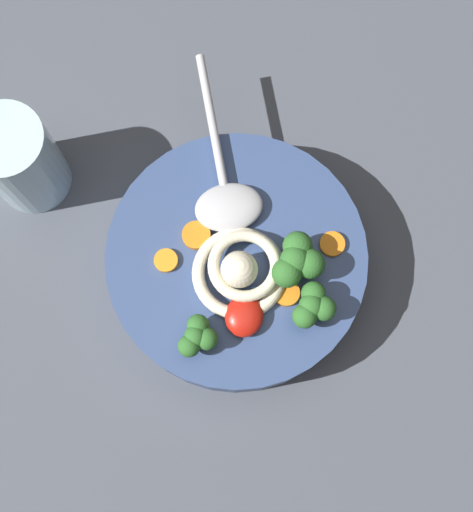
# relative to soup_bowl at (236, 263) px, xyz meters

# --- Properties ---
(table_slab) EXTENTS (1.19, 1.19, 0.04)m
(table_slab) POSITION_rel_soup_bowl_xyz_m (0.04, 0.04, -0.05)
(table_slab) COLOR #474C56
(table_slab) RESTS_ON ground
(soup_bowl) EXTENTS (0.23, 0.23, 0.06)m
(soup_bowl) POSITION_rel_soup_bowl_xyz_m (0.00, 0.00, 0.00)
(soup_bowl) COLOR #334775
(soup_bowl) RESTS_ON table_slab
(noodle_pile) EXTENTS (0.09, 0.09, 0.04)m
(noodle_pile) POSITION_rel_soup_bowl_xyz_m (-0.01, -0.01, 0.04)
(noodle_pile) COLOR beige
(noodle_pile) RESTS_ON soup_bowl
(soup_spoon) EXTENTS (0.17, 0.10, 0.02)m
(soup_spoon) POSITION_rel_soup_bowl_xyz_m (0.05, 0.02, 0.04)
(soup_spoon) COLOR #B7B7BC
(soup_spoon) RESTS_ON soup_bowl
(chili_sauce_dollop) EXTENTS (0.04, 0.03, 0.02)m
(chili_sauce_dollop) POSITION_rel_soup_bowl_xyz_m (-0.05, -0.02, 0.04)
(chili_sauce_dollop) COLOR #B2190F
(chili_sauce_dollop) RESTS_ON soup_bowl
(broccoli_floret_beside_noodles) EXTENTS (0.04, 0.03, 0.03)m
(broccoli_floret_beside_noodles) POSITION_rel_soup_bowl_xyz_m (-0.08, 0.02, 0.05)
(broccoli_floret_beside_noodles) COLOR #7A9E60
(broccoli_floret_beside_noodles) RESTS_ON soup_bowl
(broccoli_floret_center) EXTENTS (0.04, 0.04, 0.03)m
(broccoli_floret_center) POSITION_rel_soup_bowl_xyz_m (-0.03, -0.07, 0.05)
(broccoli_floret_center) COLOR #7A9E60
(broccoli_floret_center) RESTS_ON soup_bowl
(broccoli_floret_front) EXTENTS (0.05, 0.04, 0.04)m
(broccoli_floret_front) POSITION_rel_soup_bowl_xyz_m (0.00, -0.05, 0.05)
(broccoli_floret_front) COLOR #7A9E60
(broccoli_floret_front) RESTS_ON soup_bowl
(carrot_slice_far) EXTENTS (0.02, 0.02, 0.00)m
(carrot_slice_far) POSITION_rel_soup_bowl_xyz_m (0.03, -0.08, 0.03)
(carrot_slice_far) COLOR orange
(carrot_slice_far) RESTS_ON soup_bowl
(carrot_slice_near_spoon) EXTENTS (0.02, 0.02, 0.00)m
(carrot_slice_near_spoon) POSITION_rel_soup_bowl_xyz_m (-0.02, 0.06, 0.03)
(carrot_slice_near_spoon) COLOR orange
(carrot_slice_near_spoon) RESTS_ON soup_bowl
(carrot_slice_extra_a) EXTENTS (0.02, 0.02, 0.01)m
(carrot_slice_extra_a) POSITION_rel_soup_bowl_xyz_m (-0.02, -0.05, 0.03)
(carrot_slice_extra_a) COLOR orange
(carrot_slice_extra_a) RESTS_ON soup_bowl
(carrot_slice_left) EXTENTS (0.02, 0.02, 0.01)m
(carrot_slice_left) POSITION_rel_soup_bowl_xyz_m (0.01, 0.04, 0.03)
(carrot_slice_left) COLOR orange
(carrot_slice_left) RESTS_ON soup_bowl
(drinking_glass) EXTENTS (0.07, 0.07, 0.10)m
(drinking_glass) POSITION_rel_soup_bowl_xyz_m (0.05, 0.21, 0.02)
(drinking_glass) COLOR silver
(drinking_glass) RESTS_ON table_slab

